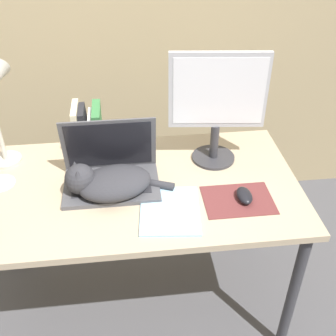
{
  "coord_description": "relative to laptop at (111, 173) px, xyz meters",
  "views": [
    {
      "loc": [
        -0.01,
        -0.96,
        1.75
      ],
      "look_at": [
        0.14,
        0.32,
        0.82
      ],
      "focal_mm": 45.0,
      "sensor_mm": 36.0,
      "label": 1
    }
  ],
  "objects": [
    {
      "name": "cd_disc",
      "position": [
        -0.44,
        0.04,
        -0.05
      ],
      "size": [
        0.12,
        0.12,
        0.0
      ],
      "color": "silver",
      "rests_on": "desk"
    },
    {
      "name": "mousepad",
      "position": [
        0.47,
        -0.17,
        -0.05
      ],
      "size": [
        0.26,
        0.19,
        0.0
      ],
      "color": "brown",
      "rests_on": "desk"
    },
    {
      "name": "book_row",
      "position": [
        -0.09,
        0.24,
        0.06
      ],
      "size": [
        0.12,
        0.17,
        0.22
      ],
      "color": "beige",
      "rests_on": "desk"
    },
    {
      "name": "laptop",
      "position": [
        0.0,
        0.0,
        0.0
      ],
      "size": [
        0.37,
        0.24,
        0.26
      ],
      "color": "#4C4C51",
      "rests_on": "desk"
    },
    {
      "name": "desk",
      "position": [
        0.08,
        -0.03,
        -0.12
      ],
      "size": [
        1.32,
        0.72,
        0.72
      ],
      "color": "tan",
      "rests_on": "ground_plane"
    },
    {
      "name": "notepad",
      "position": [
        0.21,
        -0.2,
        -0.05
      ],
      "size": [
        0.24,
        0.29,
        0.01
      ],
      "color": "#99C6E0",
      "rests_on": "desk"
    },
    {
      "name": "cat",
      "position": [
        -0.01,
        -0.07,
        0.01
      ],
      "size": [
        0.42,
        0.25,
        0.14
      ],
      "color": "#333338",
      "rests_on": "desk"
    },
    {
      "name": "computer_mouse",
      "position": [
        0.5,
        -0.16,
        -0.03
      ],
      "size": [
        0.06,
        0.1,
        0.03
      ],
      "color": "black",
      "rests_on": "mousepad"
    },
    {
      "name": "external_monitor",
      "position": [
        0.44,
        0.12,
        0.22
      ],
      "size": [
        0.39,
        0.18,
        0.48
      ],
      "color": "#333338",
      "rests_on": "desk"
    }
  ]
}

